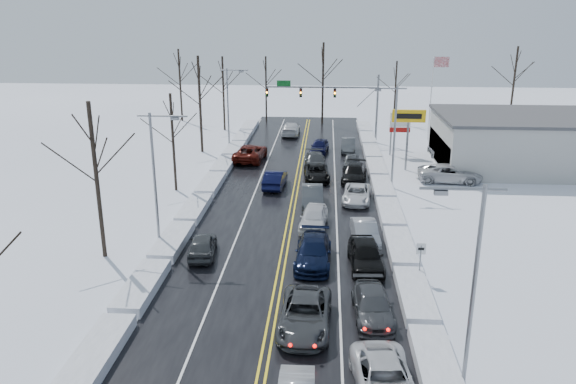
# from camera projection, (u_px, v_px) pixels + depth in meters

# --- Properties ---
(ground) EXTENTS (160.00, 160.00, 0.00)m
(ground) POSITION_uv_depth(u_px,v_px,m) (289.00, 226.00, 41.13)
(ground) COLOR white
(ground) RESTS_ON ground
(road_surface) EXTENTS (14.00, 84.00, 0.01)m
(road_surface) POSITION_uv_depth(u_px,v_px,m) (291.00, 217.00, 43.03)
(road_surface) COLOR black
(road_surface) RESTS_ON ground
(snow_bank_left) EXTENTS (1.72, 72.00, 0.62)m
(snow_bank_left) POSITION_uv_depth(u_px,v_px,m) (193.00, 215.00, 43.52)
(snow_bank_left) COLOR silver
(snow_bank_left) RESTS_ON ground
(snow_bank_right) EXTENTS (1.72, 72.00, 0.62)m
(snow_bank_right) POSITION_uv_depth(u_px,v_px,m) (391.00, 219.00, 42.53)
(snow_bank_right) COLOR silver
(snow_bank_right) RESTS_ON ground
(traffic_signal_mast) EXTENTS (13.28, 0.39, 8.00)m
(traffic_signal_mast) POSITION_uv_depth(u_px,v_px,m) (334.00, 96.00, 65.76)
(traffic_signal_mast) COLOR slate
(traffic_signal_mast) RESTS_ON ground
(tires_plus_sign) EXTENTS (3.20, 0.34, 6.00)m
(tires_plus_sign) POSITION_uv_depth(u_px,v_px,m) (409.00, 120.00, 54.07)
(tires_plus_sign) COLOR slate
(tires_plus_sign) RESTS_ON ground
(used_vehicles_sign) EXTENTS (2.20, 0.22, 4.65)m
(used_vehicles_sign) POSITION_uv_depth(u_px,v_px,m) (400.00, 125.00, 60.28)
(used_vehicles_sign) COLOR slate
(used_vehicles_sign) RESTS_ON ground
(speed_limit_sign) EXTENTS (0.55, 0.09, 2.35)m
(speed_limit_sign) POSITION_uv_depth(u_px,v_px,m) (421.00, 255.00, 32.50)
(speed_limit_sign) COLOR slate
(speed_limit_sign) RESTS_ON ground
(flagpole) EXTENTS (1.87, 1.20, 10.00)m
(flagpole) POSITION_uv_depth(u_px,v_px,m) (433.00, 91.00, 66.76)
(flagpole) COLOR silver
(flagpole) RESTS_ON ground
(dealership_building) EXTENTS (20.40, 12.40, 5.30)m
(dealership_building) POSITION_uv_depth(u_px,v_px,m) (541.00, 141.00, 55.81)
(dealership_building) COLOR #A2A29E
(dealership_building) RESTS_ON ground
(streetlight_se) EXTENTS (3.20, 0.25, 9.00)m
(streetlight_se) POSITION_uv_depth(u_px,v_px,m) (470.00, 275.00, 21.87)
(streetlight_se) COLOR slate
(streetlight_se) RESTS_ON ground
(streetlight_ne) EXTENTS (3.20, 0.25, 9.00)m
(streetlight_ne) POSITION_uv_depth(u_px,v_px,m) (392.00, 129.00, 48.43)
(streetlight_ne) COLOR slate
(streetlight_ne) RESTS_ON ground
(streetlight_sw) EXTENTS (3.20, 0.25, 9.00)m
(streetlight_sw) POSITION_uv_depth(u_px,v_px,m) (157.00, 169.00, 36.23)
(streetlight_sw) COLOR slate
(streetlight_sw) RESTS_ON ground
(streetlight_nw) EXTENTS (3.20, 0.25, 9.00)m
(streetlight_nw) POSITION_uv_depth(u_px,v_px,m) (230.00, 102.00, 62.79)
(streetlight_nw) COLOR slate
(streetlight_nw) RESTS_ON ground
(tree_left_b) EXTENTS (4.00, 4.00, 10.00)m
(tree_left_b) POSITION_uv_depth(u_px,v_px,m) (94.00, 151.00, 34.03)
(tree_left_b) COLOR #2D231C
(tree_left_b) RESTS_ON ground
(tree_left_c) EXTENTS (3.40, 3.40, 8.50)m
(tree_left_c) POSITION_uv_depth(u_px,v_px,m) (172.00, 124.00, 47.57)
(tree_left_c) COLOR #2D231C
(tree_left_c) RESTS_ON ground
(tree_left_d) EXTENTS (4.20, 4.20, 10.50)m
(tree_left_d) POSITION_uv_depth(u_px,v_px,m) (199.00, 86.00, 60.46)
(tree_left_d) COLOR #2D231C
(tree_left_d) RESTS_ON ground
(tree_left_e) EXTENTS (3.80, 3.80, 9.50)m
(tree_left_e) POSITION_uv_depth(u_px,v_px,m) (223.00, 79.00, 72.03)
(tree_left_e) COLOR #2D231C
(tree_left_e) RESTS_ON ground
(tree_far_a) EXTENTS (4.00, 4.00, 10.00)m
(tree_far_a) POSITION_uv_depth(u_px,v_px,m) (179.00, 71.00, 78.09)
(tree_far_a) COLOR #2D231C
(tree_far_a) RESTS_ON ground
(tree_far_b) EXTENTS (3.60, 3.60, 9.00)m
(tree_far_b) POSITION_uv_depth(u_px,v_px,m) (266.00, 76.00, 78.46)
(tree_far_b) COLOR #2D231C
(tree_far_b) RESTS_ON ground
(tree_far_c) EXTENTS (4.40, 4.40, 11.00)m
(tree_far_c) POSITION_uv_depth(u_px,v_px,m) (323.00, 68.00, 75.61)
(tree_far_c) COLOR #2D231C
(tree_far_c) RESTS_ON ground
(tree_far_d) EXTENTS (3.40, 3.40, 8.50)m
(tree_far_d) POSITION_uv_depth(u_px,v_px,m) (396.00, 80.00, 76.92)
(tree_far_d) COLOR #2D231C
(tree_far_d) RESTS_ON ground
(tree_far_e) EXTENTS (4.20, 4.20, 10.50)m
(tree_far_e) POSITION_uv_depth(u_px,v_px,m) (515.00, 70.00, 75.92)
(tree_far_e) COLOR #2D231C
(tree_far_e) RESTS_ON ground
(queued_car_2) EXTENTS (2.71, 5.56, 1.52)m
(queued_car_2) POSITION_uv_depth(u_px,v_px,m) (305.00, 328.00, 28.05)
(queued_car_2) COLOR #3D3F42
(queued_car_2) RESTS_ON ground
(queued_car_3) EXTENTS (2.34, 5.45, 1.57)m
(queued_car_3) POSITION_uv_depth(u_px,v_px,m) (313.00, 263.00, 35.16)
(queued_car_3) COLOR black
(queued_car_3) RESTS_ON ground
(queued_car_4) EXTENTS (2.26, 4.78, 1.58)m
(queued_car_4) POSITION_uv_depth(u_px,v_px,m) (314.00, 228.00, 40.91)
(queued_car_4) COLOR silver
(queued_car_4) RESTS_ON ground
(queued_car_5) EXTENTS (1.90, 4.92, 1.60)m
(queued_car_5) POSITION_uv_depth(u_px,v_px,m) (312.00, 206.00, 45.49)
(queued_car_5) COLOR #414446
(queued_car_5) RESTS_ON ground
(queued_car_6) EXTENTS (2.63, 5.01, 1.34)m
(queued_car_6) POSITION_uv_depth(u_px,v_px,m) (317.00, 179.00, 52.53)
(queued_car_6) COLOR black
(queued_car_6) RESTS_ON ground
(queued_car_7) EXTENTS (2.33, 5.12, 1.46)m
(queued_car_7) POSITION_uv_depth(u_px,v_px,m) (315.00, 168.00, 56.30)
(queued_car_7) COLOR #393C3E
(queued_car_7) RESTS_ON ground
(queued_car_8) EXTENTS (2.30, 4.63, 1.52)m
(queued_car_8) POSITION_uv_depth(u_px,v_px,m) (319.00, 153.00, 62.22)
(queued_car_8) COLOR black
(queued_car_8) RESTS_ON ground
(queued_car_11) EXTENTS (2.18, 4.84, 1.38)m
(queued_car_11) POSITION_uv_depth(u_px,v_px,m) (372.00, 317.00, 28.99)
(queued_car_11) COLOR #404245
(queued_car_11) RESTS_ON ground
(queued_car_12) EXTENTS (2.26, 5.06, 1.69)m
(queued_car_12) POSITION_uv_depth(u_px,v_px,m) (365.00, 267.00, 34.61)
(queued_car_12) COLOR black
(queued_car_12) RESTS_ON ground
(queued_car_13) EXTENTS (1.94, 4.57, 1.47)m
(queued_car_13) POSITION_uv_depth(u_px,v_px,m) (365.00, 243.00, 38.29)
(queued_car_13) COLOR #919398
(queued_car_13) RESTS_ON ground
(queued_car_14) EXTENTS (2.73, 5.03, 1.34)m
(queued_car_14) POSITION_uv_depth(u_px,v_px,m) (356.00, 202.00, 46.46)
(queued_car_14) COLOR silver
(queued_car_14) RESTS_ON ground
(queued_car_15) EXTENTS (2.75, 5.40, 1.50)m
(queued_car_15) POSITION_uv_depth(u_px,v_px,m) (354.00, 181.00, 52.04)
(queued_car_15) COLOR black
(queued_car_15) RESTS_ON ground
(queued_car_16) EXTENTS (1.96, 4.04, 1.33)m
(queued_car_16) POSITION_uv_depth(u_px,v_px,m) (351.00, 168.00, 56.45)
(queued_car_16) COLOR #434548
(queued_car_16) RESTS_ON ground
(queued_car_17) EXTENTS (1.67, 4.47, 1.46)m
(queued_car_17) POSITION_uv_depth(u_px,v_px,m) (348.00, 151.00, 62.87)
(queued_car_17) COLOR #46494C
(queued_car_17) RESTS_ON ground
(oncoming_car_0) EXTENTS (1.95, 4.80, 1.55)m
(oncoming_car_0) POSITION_uv_depth(u_px,v_px,m) (275.00, 187.00, 50.23)
(oncoming_car_0) COLOR black
(oncoming_car_0) RESTS_ON ground
(oncoming_car_1) EXTENTS (3.31, 6.36, 1.71)m
(oncoming_car_1) POSITION_uv_depth(u_px,v_px,m) (250.00, 160.00, 59.12)
(oncoming_car_1) COLOR #4D100A
(oncoming_car_1) RESTS_ON ground
(oncoming_car_2) EXTENTS (2.27, 5.48, 1.58)m
(oncoming_car_2) POSITION_uv_depth(u_px,v_px,m) (291.00, 135.00, 71.11)
(oncoming_car_2) COLOR silver
(oncoming_car_2) RESTS_ON ground
(oncoming_car_3) EXTENTS (2.15, 4.36, 1.43)m
(oncoming_car_3) POSITION_uv_depth(u_px,v_px,m) (203.00, 255.00, 36.29)
(oncoming_car_3) COLOR #383A3C
(oncoming_car_3) RESTS_ON ground
(parked_car_0) EXTENTS (6.02, 3.14, 1.62)m
(parked_car_0) POSITION_uv_depth(u_px,v_px,m) (449.00, 182.00, 51.79)
(parked_car_0) COLOR silver
(parked_car_0) RESTS_ON ground
(parked_car_1) EXTENTS (2.59, 5.27, 1.47)m
(parked_car_1) POSITION_uv_depth(u_px,v_px,m) (471.00, 171.00, 55.32)
(parked_car_1) COLOR #3C3E41
(parked_car_1) RESTS_ON ground
(parked_car_2) EXTENTS (1.94, 4.63, 1.57)m
(parked_car_2) POSITION_uv_depth(u_px,v_px,m) (438.00, 155.00, 61.20)
(parked_car_2) COLOR gray
(parked_car_2) RESTS_ON ground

